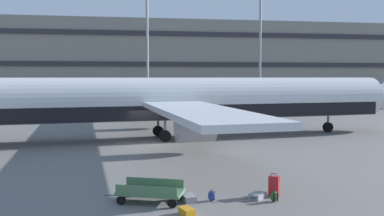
# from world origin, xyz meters

# --- Properties ---
(ground_plane) EXTENTS (600.00, 600.00, 0.00)m
(ground_plane) POSITION_xyz_m (0.00, 0.00, 0.00)
(ground_plane) COLOR slate
(terminal_structure) EXTENTS (139.40, 20.37, 13.97)m
(terminal_structure) POSITION_xyz_m (0.00, 42.33, 6.98)
(terminal_structure) COLOR gray
(terminal_structure) RESTS_ON ground_plane
(airliner) EXTENTS (42.47, 34.61, 10.20)m
(airliner) POSITION_xyz_m (2.34, 2.58, 3.05)
(airliner) COLOR silver
(airliner) RESTS_ON ground_plane
(light_mast_center_left) EXTENTS (1.80, 0.50, 22.83)m
(light_mast_center_left) POSITION_xyz_m (1.45, 27.04, 13.12)
(light_mast_center_left) COLOR gray
(light_mast_center_left) RESTS_ON ground_plane
(light_mast_center_right) EXTENTS (1.80, 0.50, 19.35)m
(light_mast_center_right) POSITION_xyz_m (17.81, 27.04, 11.32)
(light_mast_center_right) COLOR gray
(light_mast_center_right) RESTS_ON ground_plane
(suitcase_small) EXTENTS (0.58, 0.82, 0.26)m
(suitcase_small) POSITION_xyz_m (1.01, -14.22, 0.13)
(suitcase_small) COLOR gray
(suitcase_small) RESTS_ON ground_plane
(suitcase_orange) EXTENTS (0.47, 0.45, 0.99)m
(suitcase_orange) POSITION_xyz_m (4.67, -14.08, 0.45)
(suitcase_orange) COLOR #B21E23
(suitcase_orange) RESTS_ON ground_plane
(suitcase_black) EXTENTS (0.60, 0.75, 0.27)m
(suitcase_black) POSITION_xyz_m (0.69, -15.86, 0.13)
(suitcase_black) COLOR orange
(suitcase_black) RESTS_ON ground_plane
(suitcase_laid_flat) EXTENTS (0.88, 0.87, 0.23)m
(suitcase_laid_flat) POSITION_xyz_m (3.89, -14.29, 0.12)
(suitcase_laid_flat) COLOR gray
(suitcase_laid_flat) RESTS_ON ground_plane
(backpack_silver) EXTENTS (0.36, 0.35, 0.48)m
(backpack_silver) POSITION_xyz_m (1.92, -14.34, 0.21)
(backpack_silver) COLOR navy
(backpack_silver) RESTS_ON ground_plane
(backpack_navy) EXTENTS (0.39, 0.35, 0.50)m
(backpack_navy) POSITION_xyz_m (4.39, -14.83, 0.21)
(backpack_navy) COLOR #264C26
(backpack_navy) RESTS_ON ground_plane
(baggage_cart) EXTENTS (3.33, 2.10, 0.82)m
(baggage_cart) POSITION_xyz_m (-0.53, -14.08, 0.43)
(baggage_cart) COLOR #4C724C
(baggage_cart) RESTS_ON ground_plane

